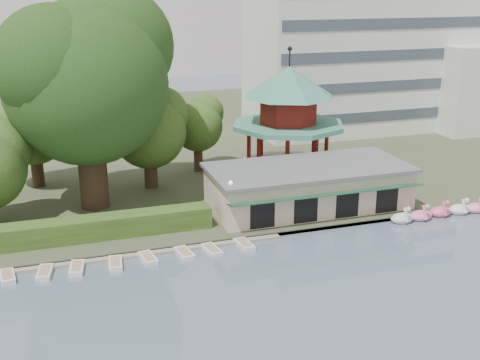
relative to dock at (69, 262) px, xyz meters
name	(u,v)px	position (x,y,z in m)	size (l,w,h in m)	color
shore	(147,141)	(12.00, 34.80, 0.08)	(220.00, 70.00, 0.40)	#424930
embankment	(220,241)	(12.00, 0.10, 0.03)	(220.00, 0.60, 0.30)	gray
dock	(69,262)	(0.00, 0.00, 0.00)	(34.00, 1.60, 0.24)	gray
boathouse	(308,186)	(22.00, 4.77, 2.25)	(18.60, 9.39, 3.90)	beige
pavilion	(288,110)	(24.00, 14.80, 7.36)	(12.40, 12.40, 13.50)	beige
office_building	(378,62)	(44.67, 31.80, 9.61)	(38.00, 18.00, 20.00)	silver
hedge	(26,236)	(-3.00, 3.30, 1.18)	(30.00, 2.00, 1.80)	#37581E
lamp_post	(231,196)	(13.50, 1.80, 3.22)	(0.36, 0.36, 4.28)	black
big_tree	(87,72)	(3.20, 11.04, 12.81)	(16.00, 14.90, 19.98)	#3A281C
small_trees	(51,141)	(-0.39, 14.20, 6.05)	(38.74, 17.12, 10.14)	#3A281C
swan_boats	(479,207)	(37.07, -0.61, 0.28)	(18.86, 2.17, 1.92)	silver
moored_rowboats	(61,270)	(-0.62, -1.38, 0.06)	(29.72, 2.72, 0.36)	silver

